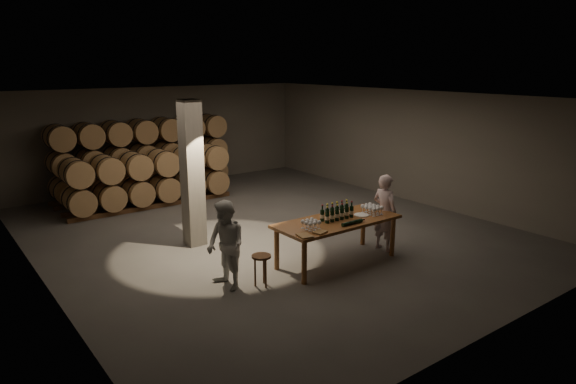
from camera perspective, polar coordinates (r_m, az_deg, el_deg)
room at (r=11.30m, az=-10.61°, el=1.96°), size 12.00×12.00×12.00m
tasting_table at (r=10.32m, az=5.47°, el=-3.65°), size 2.60×1.10×0.90m
barrel_stack_back at (r=16.21m, az=-15.80°, el=3.90°), size 5.48×0.95×2.31m
barrel_stack_front at (r=14.86m, az=-15.13°, el=1.58°), size 4.70×0.95×1.57m
bottle_cluster at (r=10.30m, az=5.47°, el=-2.38°), size 0.74×0.24×0.34m
lying_bottles at (r=10.03m, az=7.18°, el=-3.38°), size 0.60×0.08×0.08m
glass_cluster_left at (r=9.68m, az=2.57°, el=-3.38°), size 0.30×0.30×0.17m
glass_cluster_right at (r=10.77m, az=9.33°, el=-1.69°), size 0.31×0.42×0.18m
plate at (r=10.64m, az=8.15°, el=-2.54°), size 0.31×0.31×0.02m
notebook_near at (r=9.49m, az=3.57°, el=-4.47°), size 0.28×0.24×0.03m
notebook_corner at (r=9.30m, az=1.86°, el=-4.87°), size 0.27×0.32×0.02m
pen at (r=9.49m, az=3.94°, el=-4.54°), size 0.13×0.05×0.01m
stool at (r=9.32m, az=-2.97°, el=-7.65°), size 0.35×0.35×0.59m
person_man at (r=11.16m, az=10.70°, el=-2.25°), size 0.43×0.63×1.67m
person_woman at (r=9.18m, az=-6.92°, el=-5.91°), size 0.65×0.82×1.62m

